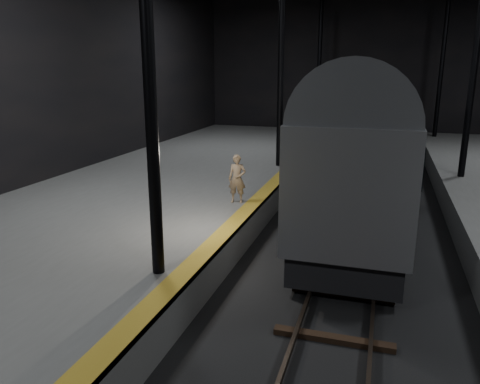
% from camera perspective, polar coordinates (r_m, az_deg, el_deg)
% --- Properties ---
extents(ground, '(44.00, 44.00, 0.00)m').
position_cam_1_polar(ground, '(13.53, 13.13, -8.52)').
color(ground, black).
rests_on(ground, ground).
extents(platform_left, '(9.00, 43.80, 1.00)m').
position_cam_1_polar(platform_left, '(15.62, -15.35, -3.51)').
color(platform_left, '#595956').
rests_on(platform_left, ground).
extents(tactile_strip, '(0.50, 43.80, 0.01)m').
position_cam_1_polar(tactile_strip, '(13.72, -0.28, -3.30)').
color(tactile_strip, olive).
rests_on(tactile_strip, platform_left).
extents(track, '(2.40, 43.00, 0.24)m').
position_cam_1_polar(track, '(13.51, 13.14, -8.26)').
color(track, '#3F3328').
rests_on(track, ground).
extents(train, '(3.02, 20.19, 5.40)m').
position_cam_1_polar(train, '(20.02, 15.28, 7.85)').
color(train, '#A2A4AA').
rests_on(train, ground).
extents(woman, '(0.62, 0.44, 1.59)m').
position_cam_1_polar(woman, '(15.23, -0.35, 1.63)').
color(woman, '#93795A').
rests_on(woman, platform_left).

